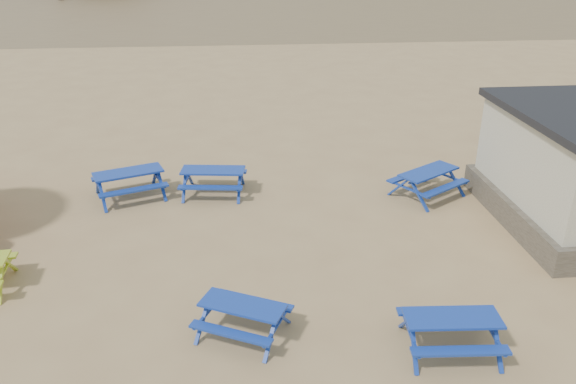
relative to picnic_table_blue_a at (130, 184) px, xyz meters
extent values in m
plane|color=tan|center=(3.56, -3.79, -0.42)|extent=(400.00, 400.00, 0.00)
plane|color=olive|center=(3.56, 51.21, -0.41)|extent=(400.00, 400.00, 0.00)
cube|color=#10409D|center=(0.00, 0.00, 0.39)|extent=(2.14, 1.42, 0.06)
cube|color=#10409D|center=(-0.23, 0.62, 0.08)|extent=(1.96, 0.96, 0.06)
cube|color=#10409D|center=(0.23, -0.62, 0.08)|extent=(1.96, 0.96, 0.06)
cube|color=#10409D|center=(2.50, 0.02, 0.35)|extent=(1.97, 0.97, 0.05)
cube|color=#10409D|center=(2.58, 0.65, 0.05)|extent=(1.91, 0.50, 0.05)
cube|color=#10409D|center=(2.42, -0.60, 0.05)|extent=(1.91, 0.50, 0.05)
cube|color=#10409D|center=(8.93, -0.77, 0.37)|extent=(2.05, 1.69, 0.05)
cube|color=#10409D|center=(8.58, -0.22, 0.07)|extent=(1.79, 1.27, 0.05)
cube|color=#10409D|center=(9.28, -1.32, 0.07)|extent=(1.79, 1.27, 0.05)
cube|color=#10409D|center=(3.23, -6.77, 0.25)|extent=(1.77, 1.31, 0.05)
cube|color=#10409D|center=(3.48, -6.28, 0.00)|extent=(1.59, 0.94, 0.05)
cube|color=#10409D|center=(2.99, -7.27, 0.00)|extent=(1.59, 0.94, 0.05)
cube|color=#10409D|center=(7.11, -7.61, 0.30)|extent=(1.82, 0.81, 0.05)
cube|color=#10409D|center=(7.15, -7.02, 0.03)|extent=(1.79, 0.36, 0.05)
cube|color=#10409D|center=(7.07, -8.20, 0.03)|extent=(1.79, 0.36, 0.05)
cube|color=#10409D|center=(11.31, -3.60, 0.04)|extent=(1.69, 1.22, 0.05)
camera|label=1|loc=(3.24, -15.78, 6.73)|focal=35.00mm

